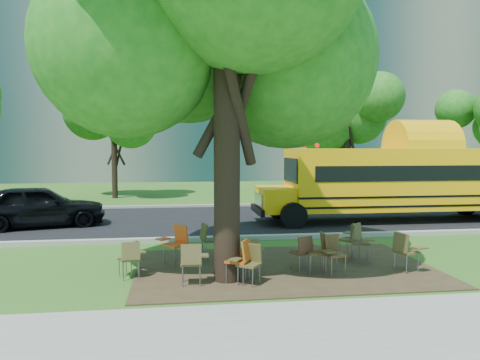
{
  "coord_description": "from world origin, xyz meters",
  "views": [
    {
      "loc": [
        -1.57,
        -11.26,
        2.89
      ],
      "look_at": [
        0.46,
        3.36,
        1.85
      ],
      "focal_mm": 35.0,
      "sensor_mm": 36.0,
      "label": 1
    }
  ],
  "objects": [
    {
      "name": "school_bus",
      "position": [
        7.83,
        5.85,
        1.64
      ],
      "size": [
        11.65,
        2.69,
        2.84
      ],
      "rotation": [
        0.0,
        0.0,
        0.0
      ],
      "color": "#FFAF08",
      "rests_on": "ground"
    },
    {
      "name": "asphalt_road",
      "position": [
        0.0,
        7.0,
        0.02
      ],
      "size": [
        80.0,
        8.0,
        0.04
      ],
      "primitive_type": "cube",
      "color": "black",
      "rests_on": "ground"
    },
    {
      "name": "chair_0",
      "position": [
        -2.53,
        -0.94,
        0.52
      ],
      "size": [
        0.57,
        0.56,
        0.85
      ],
      "rotation": [
        0.0,
        0.0,
        0.14
      ],
      "color": "brown",
      "rests_on": "ground"
    },
    {
      "name": "chair_2",
      "position": [
        -0.21,
        -1.61,
        0.59
      ],
      "size": [
        0.63,
        0.8,
        0.96
      ],
      "rotation": [
        0.0,
        0.0,
        1.08
      ],
      "color": "#A54411",
      "rests_on": "ground"
    },
    {
      "name": "black_car",
      "position": [
        -6.45,
        6.2,
        0.78
      ],
      "size": [
        4.91,
        3.0,
        1.56
      ],
      "primitive_type": "imported",
      "rotation": [
        0.0,
        0.0,
        1.84
      ],
      "color": "black",
      "rests_on": "ground"
    },
    {
      "name": "kerb_near",
      "position": [
        0.0,
        3.0,
        0.07
      ],
      "size": [
        80.0,
        0.25,
        0.14
      ],
      "primitive_type": "cube",
      "color": "gray",
      "rests_on": "ground"
    },
    {
      "name": "bg_tree_3",
      "position": [
        8.0,
        14.0,
        5.03
      ],
      "size": [
        5.6,
        5.6,
        7.84
      ],
      "color": "black",
      "rests_on": "ground"
    },
    {
      "name": "chair_5",
      "position": [
        1.93,
        -1.21,
        0.56
      ],
      "size": [
        0.62,
        0.64,
        0.91
      ],
      "rotation": [
        0.0,
        0.0,
        3.37
      ],
      "color": "#4F381C",
      "rests_on": "ground"
    },
    {
      "name": "dirt_patch",
      "position": [
        1.0,
        -0.5,
        0.01
      ],
      "size": [
        7.0,
        4.5,
        0.03
      ],
      "primitive_type": "cube",
      "color": "#382819",
      "rests_on": "ground"
    },
    {
      "name": "chair_7",
      "position": [
        3.66,
        -1.3,
        0.58
      ],
      "size": [
        0.7,
        0.64,
        0.93
      ],
      "rotation": [
        0.0,
        0.0,
        -1.24
      ],
      "color": "brown",
      "rests_on": "ground"
    },
    {
      "name": "chair_8",
      "position": [
        -2.58,
        -0.63,
        0.48
      ],
      "size": [
        0.49,
        0.63,
        0.77
      ],
      "rotation": [
        0.0,
        0.0,
        1.15
      ],
      "color": "#483219",
      "rests_on": "ground"
    },
    {
      "name": "chair_3",
      "position": [
        -0.06,
        -1.75,
        0.54
      ],
      "size": [
        0.74,
        0.58,
        0.87
      ],
      "rotation": [
        0.0,
        0.0,
        2.52
      ],
      "color": "#4C4621",
      "rests_on": "ground"
    },
    {
      "name": "building_right",
      "position": [
        24.0,
        38.0,
        12.5
      ],
      "size": [
        30.0,
        16.0,
        25.0
      ],
      "primitive_type": "cube",
      "color": "gray",
      "rests_on": "ground"
    },
    {
      "name": "ground",
      "position": [
        0.0,
        0.0,
        0.0
      ],
      "size": [
        160.0,
        160.0,
        0.0
      ],
      "primitive_type": "plane",
      "color": "#2D561B",
      "rests_on": "ground"
    },
    {
      "name": "chair_9",
      "position": [
        -1.57,
        0.24,
        0.6
      ],
      "size": [
        0.83,
        0.66,
        0.97
      ],
      "rotation": [
        0.0,
        0.0,
        2.3
      ],
      "color": "#D84C17",
      "rests_on": "ground"
    },
    {
      "name": "chair_6",
      "position": [
        1.66,
        -1.01,
        0.58
      ],
      "size": [
        0.55,
        0.62,
        0.93
      ],
      "rotation": [
        0.0,
        0.0,
        1.54
      ],
      "color": "#452F18",
      "rests_on": "ground"
    },
    {
      "name": "chair_12",
      "position": [
        2.95,
        -0.22,
        0.59
      ],
      "size": [
        0.58,
        0.74,
        0.96
      ],
      "rotation": [
        0.0,
        0.0,
        4.42
      ],
      "color": "#453A1E",
      "rests_on": "ground"
    },
    {
      "name": "kerb_far",
      "position": [
        0.0,
        11.1,
        0.07
      ],
      "size": [
        80.0,
        0.25,
        0.14
      ],
      "primitive_type": "cube",
      "color": "gray",
      "rests_on": "ground"
    },
    {
      "name": "building_main",
      "position": [
        -8.0,
        36.0,
        11.0
      ],
      "size": [
        38.0,
        16.0,
        22.0
      ],
      "primitive_type": "cube",
      "color": "slate",
      "rests_on": "ground"
    },
    {
      "name": "bg_tree_2",
      "position": [
        -5.0,
        16.0,
        4.21
      ],
      "size": [
        4.8,
        4.8,
        6.62
      ],
      "color": "black",
      "rests_on": "ground"
    },
    {
      "name": "chair_13",
      "position": [
        2.97,
        0.23,
        0.58
      ],
      "size": [
        0.63,
        0.8,
        0.94
      ],
      "rotation": [
        0.0,
        0.0,
        0.68
      ],
      "color": "#4E4121",
      "rests_on": "ground"
    },
    {
      "name": "chair_4",
      "position": [
        0.08,
        -1.1,
        0.54
      ],
      "size": [
        0.58,
        0.51,
        0.87
      ],
      "rotation": [
        0.0,
        0.0,
        -0.05
      ],
      "color": "brown",
      "rests_on": "ground"
    },
    {
      "name": "chair_11",
      "position": [
        1.36,
        -0.85,
        0.52
      ],
      "size": [
        0.58,
        0.65,
        0.85
      ],
      "rotation": [
        0.0,
        0.0,
        0.37
      ],
      "color": "#4C2C1B",
      "rests_on": "ground"
    },
    {
      "name": "chair_10",
      "position": [
        -0.72,
        0.65,
        0.58
      ],
      "size": [
        0.67,
        0.63,
        0.93
      ],
      "rotation": [
        0.0,
        0.0,
        -1.33
      ],
      "color": "#44411D",
      "rests_on": "ground"
    },
    {
      "name": "main_tree",
      "position": [
        -0.48,
        -1.41,
        5.93
      ],
      "size": [
        7.2,
        7.2,
        9.55
      ],
      "color": "black",
      "rests_on": "ground"
    },
    {
      "name": "sidewalk",
      "position": [
        0.0,
        -5.0,
        0.02
      ],
      "size": [
        60.0,
        4.0,
        0.04
      ],
      "primitive_type": "cube",
      "color": "gray",
      "rests_on": "ground"
    },
    {
      "name": "chair_1",
      "position": [
        -1.23,
        -1.66,
        0.56
      ],
      "size": [
        0.6,
        0.53,
        0.91
      ],
      "rotation": [
        0.0,
        0.0,
        -0.03
      ],
      "color": "brown",
      "rests_on": "ground"
    }
  ]
}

